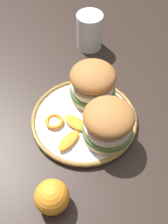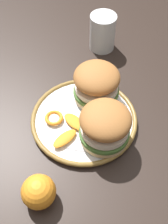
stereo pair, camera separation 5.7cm
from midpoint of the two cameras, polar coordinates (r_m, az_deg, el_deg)
The scene contains 10 objects.
ground_plane at distance 1.38m, azimuth -0.50°, elevation -17.05°, with size 8.00×8.00×0.00m, color #333338.
dining_table at distance 0.84m, azimuth -0.78°, elevation -2.78°, with size 1.16×0.92×0.70m.
dinner_plate at distance 0.72m, azimuth -2.24°, elevation -1.58°, with size 0.27×0.27×0.02m.
sandwich_half_left at distance 0.72m, azimuth -0.47°, elevation 5.88°, with size 0.14×0.14×0.10m.
sandwich_half_right at distance 0.64m, azimuth 2.42°, elevation -2.34°, with size 0.13×0.13×0.10m.
orange_peel_curled at distance 0.71m, azimuth -8.32°, elevation -2.01°, with size 0.06×0.06×0.01m.
orange_peel_strip_long at distance 0.70m, azimuth -4.02°, elevation -2.31°, with size 0.07×0.07×0.01m.
orange_peel_strip_short at distance 0.67m, azimuth -5.57°, elevation -5.91°, with size 0.07×0.07×0.01m.
drinking_glass at distance 0.90m, azimuth -0.74°, elevation 15.56°, with size 0.08×0.08×0.11m.
whole_orange at distance 0.60m, azimuth -9.32°, elevation -16.77°, with size 0.07×0.07×0.07m, color orange.
Camera 1 is at (0.47, -0.04, 1.30)m, focal length 45.11 mm.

